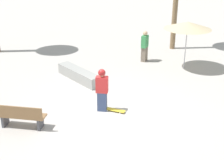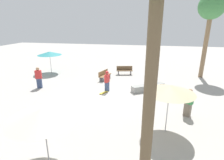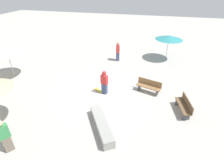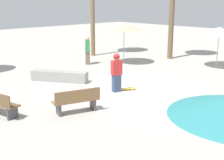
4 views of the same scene
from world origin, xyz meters
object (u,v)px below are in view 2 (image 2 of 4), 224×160
concrete_ledge (148,88)px  bystander_far (39,78)px  shade_umbrella_tan (170,89)px  palm_tree_center_right (211,9)px  skater_main (107,80)px  shade_umbrella_teal (50,53)px  skateboard (104,92)px  bench_far (105,75)px  bystander_watching (188,103)px  shade_umbrella_cream (42,113)px  bench_near (125,70)px

concrete_ledge → bystander_far: 8.66m
shade_umbrella_tan → palm_tree_center_right: (9.87, -4.14, 3.95)m
skater_main → shade_umbrella_teal: (3.98, 6.91, 1.18)m
shade_umbrella_tan → shade_umbrella_teal: shade_umbrella_tan is taller
skater_main → palm_tree_center_right: 11.01m
shade_umbrella_teal → palm_tree_center_right: bearing=-84.7°
skateboard → bench_far: size_ratio=0.48×
palm_tree_center_right → bystander_watching: (-8.14, 2.82, -5.29)m
shade_umbrella_tan → shade_umbrella_cream: 5.36m
concrete_ledge → bench_far: (2.02, 3.94, 0.18)m
bench_far → shade_umbrella_tan: size_ratio=0.71×
concrete_ledge → bystander_far: bystander_far is taller
bystander_far → bystander_watching: bearing=148.1°
bench_near → bystander_watching: size_ratio=1.01×
concrete_ledge → shade_umbrella_tan: shade_umbrella_tan is taller
skater_main → bystander_watching: size_ratio=0.98×
concrete_ledge → bench_near: (4.06, 2.35, 0.18)m
shade_umbrella_cream → palm_tree_center_right: 15.96m
concrete_ledge → shade_umbrella_cream: bearing=156.1°
shade_umbrella_tan → skater_main: bearing=41.0°
bench_near → shade_umbrella_cream: shade_umbrella_cream is taller
concrete_ledge → bench_near: bench_near is taller
skater_main → shade_umbrella_teal: bearing=-103.8°
concrete_ledge → shade_umbrella_cream: shade_umbrella_cream is taller
bench_far → palm_tree_center_right: palm_tree_center_right is taller
concrete_ledge → shade_umbrella_teal: size_ratio=1.07×
concrete_ledge → palm_tree_center_right: palm_tree_center_right is taller
skateboard → palm_tree_center_right: 11.73m
shade_umbrella_teal → bystander_watching: size_ratio=1.46×
bench_near → bystander_watching: bystander_watching is taller
bystander_watching → shade_umbrella_tan: bearing=88.0°
bench_near → bystander_watching: 8.84m
skateboard → bench_far: 3.30m
skateboard → shade_umbrella_teal: shade_umbrella_teal is taller
bench_far → palm_tree_center_right: bearing=123.4°
shade_umbrella_tan → shade_umbrella_teal: (8.49, 10.83, -0.12)m
bench_far → shade_umbrella_teal: size_ratio=0.69×
palm_tree_center_right → bystander_watching: bearing=160.9°
skateboard → concrete_ledge: bearing=140.3°
concrete_ledge → shade_umbrella_teal: 10.64m
concrete_ledge → palm_tree_center_right: (4.61, -4.99, 5.87)m
bench_near → palm_tree_center_right: (0.55, -7.34, 5.69)m
concrete_ledge → skateboard: bearing=110.2°
concrete_ledge → bench_near: 4.69m
skater_main → concrete_ledge: skater_main is taller
bystander_far → bench_near: bearing=-159.5°
bystander_watching → palm_tree_center_right: bearing=-73.8°
skater_main → shade_umbrella_cream: shade_umbrella_cream is taller
bench_far → skater_main: bearing=34.5°
skater_main → shade_umbrella_cream: 7.57m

